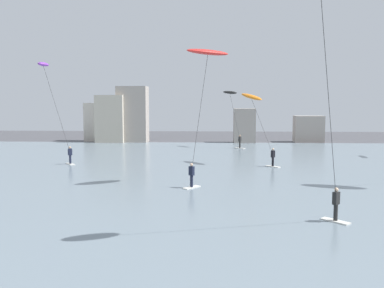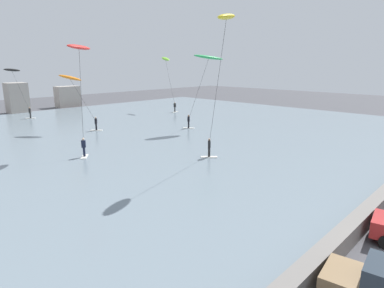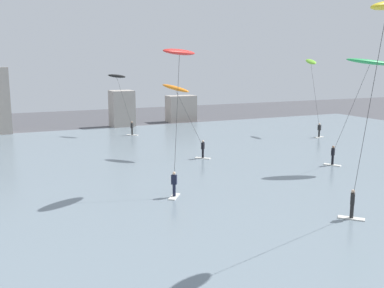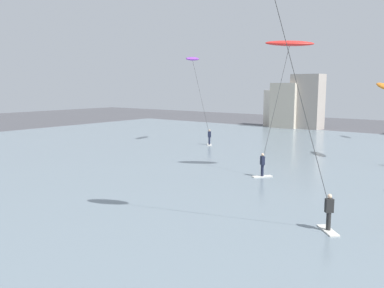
% 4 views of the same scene
% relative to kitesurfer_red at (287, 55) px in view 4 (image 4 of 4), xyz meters
% --- Properties ---
extents(water_bay, '(84.00, 52.00, 0.10)m').
position_rel_kitesurfer_red_xyz_m(water_bay, '(-0.30, 4.36, -8.32)').
color(water_bay, slate).
rests_on(water_bay, ground).
extents(far_shore_buildings, '(34.60, 4.98, 7.98)m').
position_rel_kitesurfer_red_xyz_m(far_shore_buildings, '(-8.86, 31.59, -5.33)').
color(far_shore_buildings, beige).
rests_on(far_shore_buildings, ground).
extents(kitesurfer_red, '(3.33, 3.47, 9.34)m').
position_rel_kitesurfer_red_xyz_m(kitesurfer_red, '(0.00, 0.00, 0.00)').
color(kitesurfer_red, silver).
rests_on(kitesurfer_red, water_bay).
extents(kitesurfer_purple, '(3.53, 2.91, 9.37)m').
position_rel_kitesurfer_red_xyz_m(kitesurfer_purple, '(-14.47, 8.68, -0.25)').
color(kitesurfer_purple, silver).
rests_on(kitesurfer_purple, water_bay).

